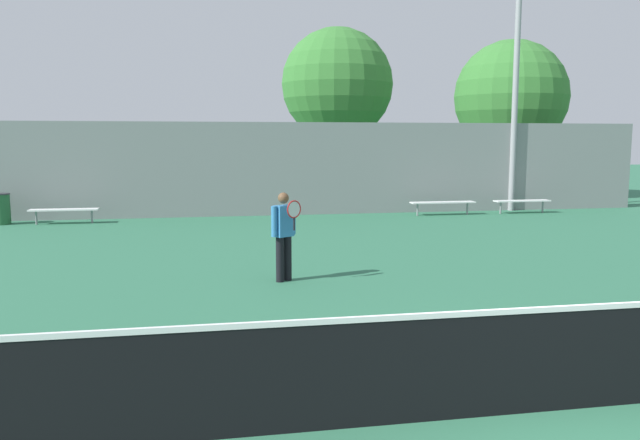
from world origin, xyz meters
The scene contains 11 objects.
ground_plane centered at (0.00, 0.00, 0.00)m, with size 100.00×100.00×0.00m, color #2D6B4C.
tennis_net centered at (0.00, 0.00, 0.51)m, with size 10.74×0.09×0.99m.
tennis_player centered at (-1.74, 5.73, 0.88)m, with size 0.52×0.50×1.58m.
bench_courtside_near centered at (-7.22, 14.38, 0.40)m, with size 1.95×0.40×0.44m.
bench_courtside_far centered at (7.46, 14.38, 0.40)m, with size 1.93×0.40×0.44m.
bench_adjacent_court centered at (4.62, 14.38, 0.41)m, with size 2.17×0.40×0.44m.
light_pole_near_left centered at (7.51, 15.24, 5.88)m, with size 0.90×0.60×9.35m.
trash_bin centered at (-9.01, 14.60, 0.46)m, with size 0.53×0.53×0.92m.
back_fence centered at (0.00, 15.34, 1.52)m, with size 24.35×0.06×3.05m.
tree_green_tall centered at (2.66, 22.00, 4.85)m, with size 4.84×4.84×7.28m.
tree_green_broad centered at (9.48, 19.41, 4.22)m, with size 4.66×4.66×6.57m.
Camera 1 is at (-3.08, -5.02, 2.50)m, focal length 35.00 mm.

